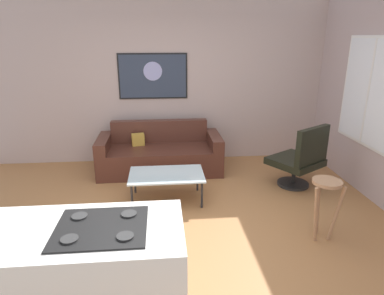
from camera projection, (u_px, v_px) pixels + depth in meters
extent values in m
cube|color=#A16B3E|center=(183.00, 231.00, 3.90)|extent=(6.40, 6.40, 0.04)
cube|color=#B49E97|center=(173.00, 81.00, 5.74)|extent=(6.40, 0.05, 2.80)
cube|color=#4A261C|center=(160.00, 159.00, 5.52)|extent=(1.62, 0.85, 0.41)
cube|color=#4A261C|center=(159.00, 131.00, 5.72)|extent=(1.61, 0.17, 0.37)
cube|color=#4A261C|center=(104.00, 156.00, 5.41)|extent=(0.19, 0.84, 0.60)
cube|color=#4A261C|center=(214.00, 152.00, 5.58)|extent=(0.19, 0.84, 0.60)
cube|color=gold|center=(138.00, 140.00, 5.53)|extent=(0.22, 0.14, 0.20)
cube|color=silver|center=(166.00, 175.00, 4.48)|extent=(0.99, 0.63, 0.02)
cylinder|color=#232326|center=(132.00, 198.00, 4.26)|extent=(0.03, 0.03, 0.36)
cylinder|color=#232326|center=(202.00, 195.00, 4.34)|extent=(0.03, 0.03, 0.36)
cylinder|color=#232326|center=(135.00, 181.00, 4.75)|extent=(0.03, 0.03, 0.36)
cylinder|color=#232326|center=(197.00, 179.00, 4.83)|extent=(0.03, 0.03, 0.36)
cylinder|color=black|center=(293.00, 184.00, 5.05)|extent=(0.46, 0.46, 0.04)
cylinder|color=black|center=(294.00, 172.00, 4.99)|extent=(0.06, 0.06, 0.35)
cube|color=black|center=(295.00, 161.00, 4.94)|extent=(0.90, 0.89, 0.10)
cube|color=black|center=(312.00, 146.00, 4.66)|extent=(0.60, 0.42, 0.52)
cylinder|color=#A57753|center=(327.00, 182.00, 3.52)|extent=(0.31, 0.31, 0.03)
cylinder|color=#A57753|center=(318.00, 206.00, 3.75)|extent=(0.04, 0.13, 0.66)
cylinder|color=#A57753|center=(316.00, 215.00, 3.56)|extent=(0.13, 0.09, 0.66)
cylinder|color=#A57753|center=(336.00, 214.00, 3.58)|extent=(0.13, 0.09, 0.66)
cube|color=white|center=(62.00, 288.00, 2.34)|extent=(1.70, 0.72, 0.92)
cube|color=black|center=(101.00, 227.00, 2.22)|extent=(0.60, 0.52, 0.01)
cylinder|color=#2D2D2D|center=(69.00, 239.00, 2.07)|extent=(0.11, 0.11, 0.01)
cylinder|color=#2D2D2D|center=(125.00, 236.00, 2.10)|extent=(0.11, 0.11, 0.01)
cylinder|color=#2D2D2D|center=(80.00, 216.00, 2.34)|extent=(0.11, 0.11, 0.01)
cylinder|color=#2D2D2D|center=(129.00, 214.00, 2.37)|extent=(0.11, 0.11, 0.01)
cube|color=black|center=(153.00, 76.00, 5.65)|extent=(1.16, 0.01, 0.76)
cube|color=#2F394A|center=(153.00, 76.00, 5.64)|extent=(1.11, 0.02, 0.71)
cylinder|color=#969ACC|center=(153.00, 71.00, 5.60)|extent=(0.31, 0.01, 0.31)
cube|color=silver|center=(369.00, 92.00, 4.52)|extent=(0.02, 1.27, 1.46)
cube|color=white|center=(369.00, 92.00, 4.52)|extent=(0.01, 1.19, 1.38)
cube|color=silver|center=(368.00, 92.00, 4.52)|extent=(0.01, 0.04, 1.38)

